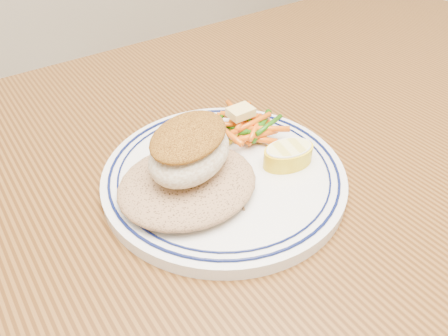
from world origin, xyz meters
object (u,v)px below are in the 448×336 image
Objects in this scene: dining_table at (250,260)px; plate at (224,175)px; rice_pilaf at (187,181)px; lemon_wedge at (288,154)px; vegetable_pile at (244,126)px; fish_fillet at (189,149)px.

dining_table is 5.55× the size of plate.
rice_pilaf reaches higher than lemon_wedge.
lemon_wedge is (0.07, -0.03, 0.02)m from plate.
lemon_wedge is (0.06, 0.02, 0.12)m from dining_table.
rice_pilaf is (-0.05, -0.01, 0.02)m from plate.
plate is 4.13× the size of lemon_wedge.
rice_pilaf is at bearing -156.18° from vegetable_pile.
fish_fillet is at bearing 164.25° from lemon_wedge.
plate is at bearing -2.06° from fish_fillet.
dining_table is at bearing -82.20° from plate.
dining_table is 10.12× the size of rice_pilaf.
fish_fillet is (-0.04, 0.00, 0.05)m from plate.
lemon_wedge is (0.11, -0.03, -0.04)m from fish_fillet.
dining_table is 22.93× the size of lemon_wedge.
lemon_wedge is (0.12, -0.02, -0.00)m from rice_pilaf.
vegetable_pile is at bearing 22.39° from fish_fillet.
fish_fillet reaches higher than dining_table.
lemon_wedge is at bearing -83.89° from vegetable_pile.
vegetable_pile is at bearing 58.90° from dining_table.
rice_pilaf is at bearing 144.40° from dining_table.
dining_table is at bearing -164.98° from lemon_wedge.
plate is at bearing 97.80° from dining_table.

